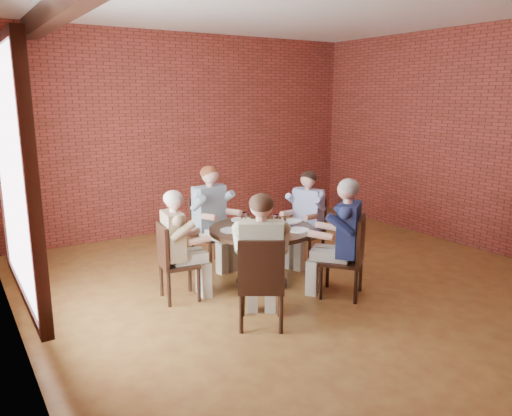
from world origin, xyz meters
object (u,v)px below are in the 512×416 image
diner_e (343,239)px  chair_b (208,228)px  chair_a (309,228)px  diner_c (179,246)px  dining_table (261,245)px  diner_a (306,219)px  smartphone (293,227)px  diner_d (261,261)px  diner_b (212,217)px  chair_c (172,259)px  chair_e (350,254)px  chair_d (261,280)px

diner_e → chair_b: bearing=-104.9°
chair_a → diner_c: size_ratio=0.72×
dining_table → diner_a: bearing=20.5°
smartphone → diner_d: bearing=-160.0°
diner_e → smartphone: (-0.28, 0.60, 0.05)m
chair_b → diner_a: bearing=-41.4°
diner_a → diner_b: size_ratio=0.94×
dining_table → chair_a: (1.06, 0.40, -0.02)m
chair_c → diner_d: size_ratio=0.66×
chair_e → smartphone: chair_e is taller
chair_c → chair_b: bearing=-37.7°
diner_a → diner_e: 1.21m
diner_a → chair_c: size_ratio=1.44×
chair_a → chair_d: size_ratio=0.96×
chair_b → smartphone: bearing=-77.1°
chair_e → chair_b: bearing=-104.3°
diner_c → chair_d: size_ratio=1.33×
dining_table → chair_c: bearing=172.4°
chair_d → chair_e: bearing=-140.3°
chair_d → smartphone: bearing=-107.6°
diner_e → chair_a: bearing=-148.8°
diner_c → chair_e: bearing=-112.3°
chair_a → chair_b: (-1.25, 0.69, 0.02)m
diner_c → chair_e: 2.01m
chair_c → diner_d: bearing=-146.8°
diner_e → smartphone: 0.66m
chair_a → chair_c: 2.21m
diner_d → smartphone: bearing=-109.0°
diner_c → smartphone: bearing=-95.7°
diner_c → chair_d: 1.23m
diner_b → dining_table: bearing=-90.0°
dining_table → diner_d: 1.13m
diner_a → diner_d: bearing=-71.1°
diner_a → diner_b: bearing=-138.6°
chair_a → chair_e: size_ratio=0.95×
chair_e → smartphone: bearing=-101.7°
dining_table → diner_c: (-1.05, 0.14, 0.12)m
dining_table → diner_b: 1.02m
diner_b → diner_e: size_ratio=1.00×
chair_c → diner_c: size_ratio=0.71×
diner_d → chair_e: bearing=-143.6°
chair_c → chair_d: chair_d is taller
chair_a → smartphone: bearing=-71.0°
diner_e → diner_a: bearing=-145.7°
chair_a → chair_b: bearing=-139.1°
chair_e → chair_d: bearing=-32.0°
diner_c → smartphone: size_ratio=8.74×
chair_b → diner_c: 1.28m
diner_a → smartphone: diner_a is taller
diner_b → chair_c: diner_b is taller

